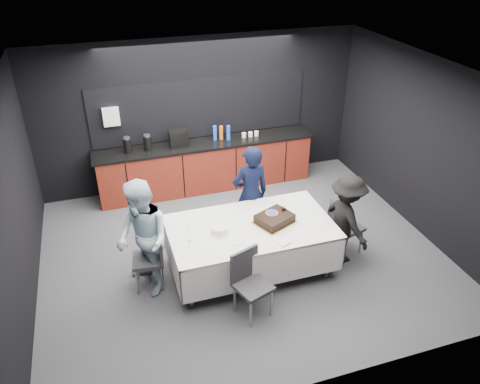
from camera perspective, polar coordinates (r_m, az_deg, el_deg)
The scene contains 18 objects.
ground at distance 7.36m, azimuth 0.24°, elevation -7.44°, with size 6.00×6.00×0.00m, color #47484C.
room_shell at distance 6.39m, azimuth 0.27°, elevation 5.83°, with size 6.04×5.04×2.82m.
kitchenette at distance 8.88m, azimuth -4.28°, elevation 3.74°, with size 4.10×0.64×2.05m.
party_table at distance 6.67m, azimuth 1.31°, elevation -5.10°, with size 2.32×1.32×0.78m.
cake_assembly at distance 6.64m, azimuth 4.23°, elevation -3.24°, with size 0.63×0.58×0.16m.
plate_stack at distance 6.44m, azimuth -2.52°, elevation -4.56°, with size 0.23×0.23×0.10m, color white.
loose_plate_near at distance 6.29m, azimuth -0.66°, elevation -5.99°, with size 0.21×0.21×0.01m, color white.
loose_plate_right_a at distance 6.91m, azimuth 5.95°, elevation -2.46°, with size 0.21×0.21×0.01m, color white.
loose_plate_right_b at distance 6.70m, azimuth 8.32°, elevation -3.84°, with size 0.19×0.19×0.01m, color white.
loose_plate_far at distance 7.01m, azimuth 0.74°, elevation -1.77°, with size 0.20×0.20×0.01m, color white.
fork_pile at distance 6.27m, azimuth 5.47°, elevation -6.21°, with size 0.16×0.10×0.02m, color white.
champagne_flute at distance 6.24m, azimuth -6.23°, elevation -4.81°, with size 0.06×0.06×0.22m.
chair_left at distance 6.58m, azimuth -10.53°, elevation -7.43°, with size 0.47×0.47×0.92m.
chair_right at distance 7.23m, azimuth 12.52°, elevation -3.85°, with size 0.52×0.52×0.92m.
chair_near at distance 6.08m, azimuth 1.14°, elevation -10.50°, with size 0.54×0.54×0.92m.
person_center at distance 7.26m, azimuth 1.28°, elevation -0.28°, with size 0.59×0.39×1.63m, color black.
person_left at distance 6.36m, azimuth -11.76°, elevation -5.63°, with size 0.82×0.64×1.69m, color #ADC7DA.
person_right at distance 7.03m, azimuth 12.80°, elevation -3.27°, with size 0.92×0.53×1.42m, color black.
Camera 1 is at (-1.80, -5.52, 4.52)m, focal length 35.00 mm.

